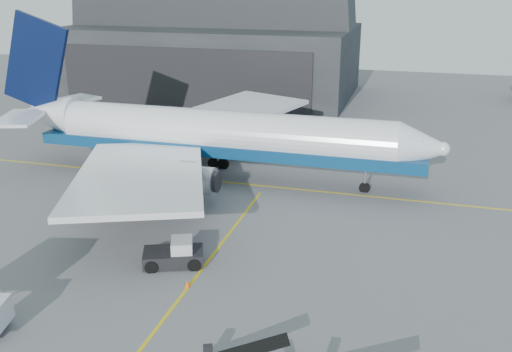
% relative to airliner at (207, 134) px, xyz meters
% --- Properties ---
extents(ground, '(200.00, 200.00, 0.00)m').
position_rel_airliner_xyz_m(ground, '(6.67, -21.06, -4.79)').
color(ground, '#565659').
rests_on(ground, ground).
extents(taxi_lines, '(80.00, 42.12, 0.02)m').
position_rel_airliner_xyz_m(taxi_lines, '(6.67, -8.39, -4.78)').
color(taxi_lines, gold).
rests_on(taxi_lines, ground).
extents(hangar, '(50.00, 28.30, 28.00)m').
position_rel_airliner_xyz_m(hangar, '(-15.33, 43.89, 4.75)').
color(hangar, black).
rests_on(hangar, ground).
extents(airliner, '(48.80, 47.32, 17.13)m').
position_rel_airliner_xyz_m(airliner, '(0.00, 0.00, 0.00)').
color(airliner, white).
rests_on(airliner, ground).
extents(pushback_tug, '(5.02, 3.93, 2.05)m').
position_rel_airliner_xyz_m(pushback_tug, '(4.45, -19.12, -4.02)').
color(pushback_tug, black).
rests_on(pushback_tug, ground).
extents(traffic_cone, '(0.37, 0.37, 0.53)m').
position_rel_airliner_xyz_m(traffic_cone, '(6.61, -22.01, -4.54)').
color(traffic_cone, '#FA5807').
rests_on(traffic_cone, ground).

